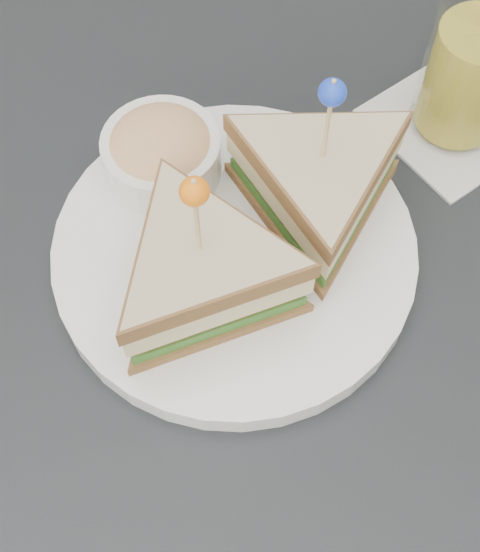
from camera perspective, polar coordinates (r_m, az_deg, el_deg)
name	(u,v)px	position (r m, az deg, el deg)	size (l,w,h in m)	color
ground_plane	(235,517)	(1.32, -0.41, -17.45)	(3.50, 3.50, 0.00)	#3F3833
table	(230,356)	(0.68, -0.76, -5.99)	(0.80, 0.80, 0.75)	black
plate_meal	(245,225)	(0.59, 0.37, 3.78)	(0.36, 0.36, 0.17)	white
drink_set	(473,66)	(0.69, 16.91, 14.69)	(0.18, 0.18, 0.16)	silver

